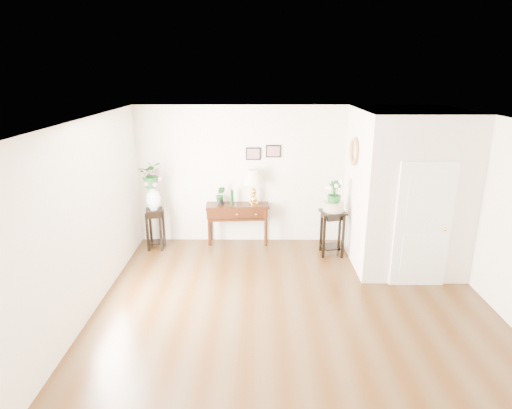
{
  "coord_description": "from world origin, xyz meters",
  "views": [
    {
      "loc": [
        -0.55,
        -5.69,
        3.44
      ],
      "look_at": [
        -0.59,
        1.3,
        1.24
      ],
      "focal_mm": 30.0,
      "sensor_mm": 36.0,
      "label": 1
    }
  ],
  "objects_px": {
    "table_lamp": "(254,187)",
    "plant_stand_b": "(332,233)",
    "console_table": "(238,224)",
    "plant_stand_a": "(156,229)"
  },
  "relations": [
    {
      "from": "console_table",
      "to": "table_lamp",
      "type": "xyz_separation_m",
      "value": [
        0.33,
        0.0,
        0.77
      ]
    },
    {
      "from": "plant_stand_a",
      "to": "plant_stand_b",
      "type": "relative_size",
      "value": 0.93
    },
    {
      "from": "console_table",
      "to": "table_lamp",
      "type": "height_order",
      "value": "table_lamp"
    },
    {
      "from": "console_table",
      "to": "plant_stand_b",
      "type": "xyz_separation_m",
      "value": [
        1.84,
        -0.56,
        0.02
      ]
    },
    {
      "from": "table_lamp",
      "to": "plant_stand_b",
      "type": "relative_size",
      "value": 0.81
    },
    {
      "from": "console_table",
      "to": "plant_stand_a",
      "type": "height_order",
      "value": "console_table"
    },
    {
      "from": "table_lamp",
      "to": "plant_stand_a",
      "type": "distance_m",
      "value": 2.13
    },
    {
      "from": "table_lamp",
      "to": "console_table",
      "type": "bearing_deg",
      "value": 180.0
    },
    {
      "from": "console_table",
      "to": "plant_stand_a",
      "type": "distance_m",
      "value": 1.65
    },
    {
      "from": "plant_stand_b",
      "to": "console_table",
      "type": "bearing_deg",
      "value": 163.14
    }
  ]
}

